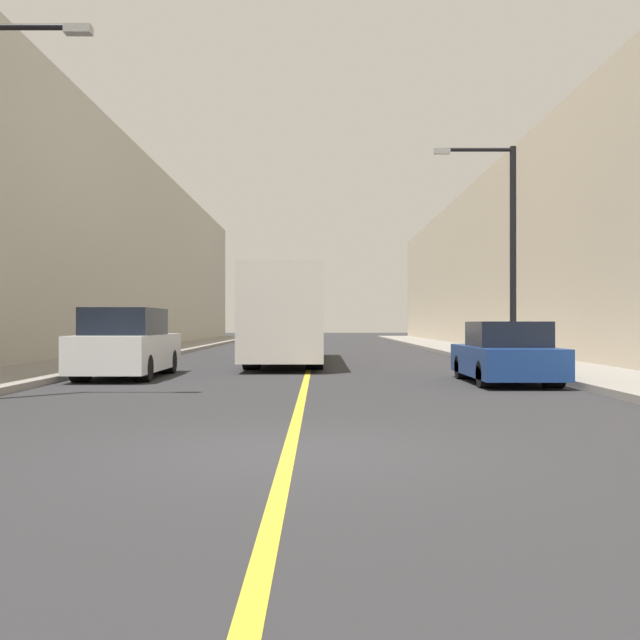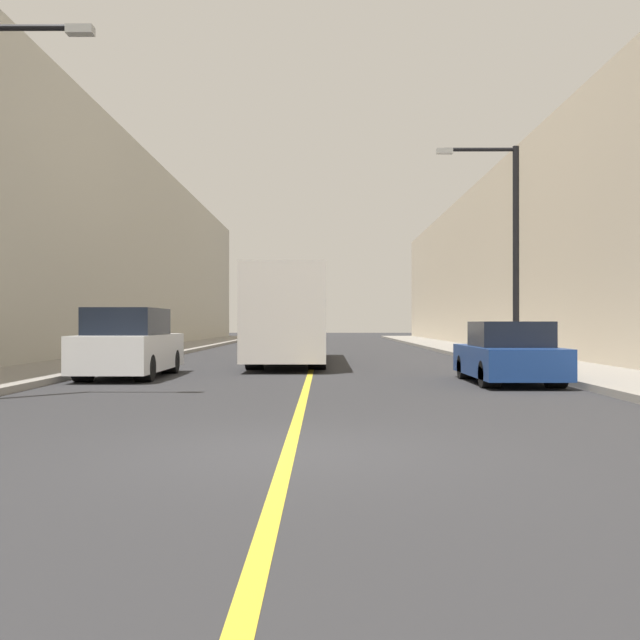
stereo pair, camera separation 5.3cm
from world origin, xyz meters
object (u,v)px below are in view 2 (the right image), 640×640
object	(u,v)px
bus	(291,315)
car_right_near	(508,355)
parked_suv_left	(129,345)
street_lamp_right	(508,239)

from	to	relation	value
bus	car_right_near	bearing A→B (deg)	-58.06
parked_suv_left	street_lamp_right	distance (m)	11.87
car_right_near	street_lamp_right	size ratio (longest dim) A/B	0.64
car_right_near	street_lamp_right	bearing A→B (deg)	76.21
bus	street_lamp_right	distance (m)	8.29
parked_suv_left	car_right_near	xyz separation A→B (m)	(9.68, -1.90, -0.19)
parked_suv_left	street_lamp_right	xyz separation A→B (m)	(10.95, 3.27, 3.22)
car_right_near	street_lamp_right	world-z (taller)	street_lamp_right
bus	car_right_near	distance (m)	10.74
street_lamp_right	car_right_near	bearing A→B (deg)	-103.79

